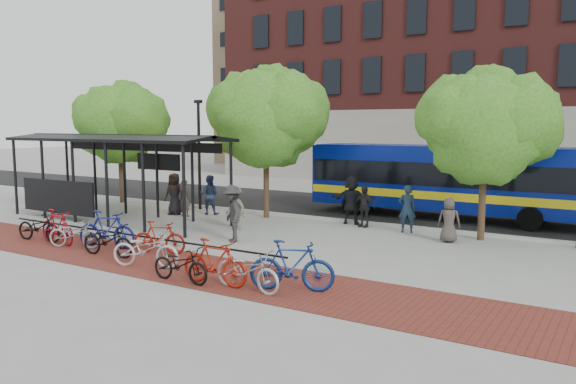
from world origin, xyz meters
The scene contains 32 objects.
ground centered at (0.00, 0.00, 0.00)m, with size 160.00×160.00×0.00m, color #9E9E99.
asphalt_street centered at (0.00, 8.00, 0.01)m, with size 160.00×8.00×0.01m, color black.
curb centered at (0.00, 4.00, 0.06)m, with size 160.00×0.25×0.12m, color #B7B7B2.
brick_strip centered at (-2.00, -5.00, 0.00)m, with size 24.00×3.00×0.01m, color maroon.
bike_rack_rail centered at (-3.30, -4.10, 0.00)m, with size 12.00×0.05×0.95m, color black.
building_tower centered at (-16.00, 40.00, 15.00)m, with size 22.00×22.00×30.00m, color #7A664C.
bus_shelter centered at (-8.13, -0.48, 3.00)m, with size 10.60×3.07×3.60m.
tree_a centered at (-11.91, 3.35, 4.24)m, with size 4.90×4.00×6.18m.
tree_b centered at (-2.90, 3.35, 4.46)m, with size 5.15×4.20×6.47m.
tree_c centered at (6.09, 3.35, 4.05)m, with size 4.66×3.80×5.92m.
lamp_post_left centered at (-7.00, 3.60, 2.75)m, with size 0.35×0.20×5.12m.
bus centered at (3.52, 7.16, 1.78)m, with size 11.47×2.79×3.09m.
bike_0 centered at (-6.80, -4.96, 0.51)m, with size 0.67×1.92×1.01m, color black.
bike_1 centered at (-5.88, -4.92, 0.58)m, with size 0.55×1.94×1.16m, color maroon.
bike_2 centered at (-4.91, -4.99, 0.47)m, with size 0.63×1.80×0.94m, color #949496.
bike_3 centered at (-3.92, -4.51, 0.61)m, with size 0.58×2.04×1.23m, color navy.
bike_4 centered at (-3.02, -5.23, 0.50)m, with size 0.66×1.91×1.00m, color black.
bike_5 centered at (-1.95, -4.16, 0.51)m, with size 0.48×1.71×1.03m, color maroon.
bike_6 centered at (-1.06, -5.57, 0.52)m, with size 0.70×2.00×1.05m, color #BBBCBE.
bike_8 centered at (0.80, -6.19, 0.46)m, with size 0.62×1.77×0.93m, color black.
bike_9 centered at (1.71, -5.93, 0.58)m, with size 0.55×1.94×1.16m, color maroon.
bike_10 centered at (2.67, -5.88, 0.51)m, with size 0.67×1.93×1.01m, color #B4B5B7.
bike_11 centered at (3.59, -5.33, 0.62)m, with size 0.58×2.07×1.24m, color navy.
pedestrian_0 centered at (-6.94, 1.82, 0.93)m, with size 0.91×0.59×1.86m, color black.
pedestrian_1 centered at (-6.16, 1.64, 0.81)m, with size 0.59×0.39×1.61m, color #3D3631.
pedestrian_2 centered at (-5.63, 2.65, 0.88)m, with size 0.85×0.67×1.76m, color #1E2947.
pedestrian_3 centered at (-2.39, 0.31, 0.83)m, with size 1.07×0.61×1.65m, color #665B4B.
pedestrian_4 centered at (1.52, 3.43, 0.81)m, with size 0.95×0.40×1.63m, color black.
pedestrian_5 centered at (0.81, 3.80, 0.98)m, with size 1.81×0.58×1.96m, color black.
pedestrian_6 centered at (5.16, 2.31, 0.77)m, with size 0.75×0.49×1.54m, color #433B36.
pedestrian_7 centered at (3.33, 3.24, 0.89)m, with size 0.65×0.43×1.78m, color #1A2A3D.
pedestrian_9 centered at (-1.16, -1.50, 0.98)m, with size 1.26×0.72×1.95m, color #2B2B2B.
Camera 1 is at (10.45, -16.51, 3.97)m, focal length 35.00 mm.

